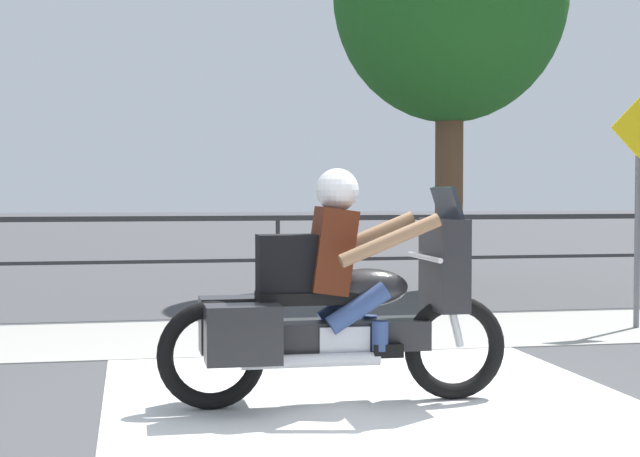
# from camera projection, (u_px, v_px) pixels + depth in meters

# --- Properties ---
(ground_plane) EXTENTS (120.00, 120.00, 0.00)m
(ground_plane) POSITION_uv_depth(u_px,v_px,m) (390.00, 408.00, 6.48)
(ground_plane) COLOR #424244
(sidewalk_band) EXTENTS (44.00, 2.40, 0.01)m
(sidewalk_band) POSITION_uv_depth(u_px,v_px,m) (302.00, 334.00, 9.82)
(sidewalk_band) COLOR #99968E
(sidewalk_band) RESTS_ON ground
(crosswalk_band) EXTENTS (3.62, 6.00, 0.01)m
(crosswalk_band) POSITION_uv_depth(u_px,v_px,m) (388.00, 415.00, 6.27)
(crosswalk_band) COLOR silver
(crosswalk_band) RESTS_ON ground
(fence_railing) EXTENTS (36.00, 0.05, 1.15)m
(fence_railing) POSITION_uv_depth(u_px,v_px,m) (278.00, 236.00, 11.38)
(fence_railing) COLOR #232326
(fence_railing) RESTS_ON ground
(motorcycle) EXTENTS (2.39, 0.76, 1.59)m
(motorcycle) POSITION_uv_depth(u_px,v_px,m) (334.00, 301.00, 6.57)
(motorcycle) COLOR black
(motorcycle) RESTS_ON ground
(street_sign) EXTENTS (0.64, 0.06, 2.41)m
(street_sign) POSITION_uv_depth(u_px,v_px,m) (638.00, 186.00, 10.18)
(street_sign) COLOR slate
(street_sign) RESTS_ON ground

